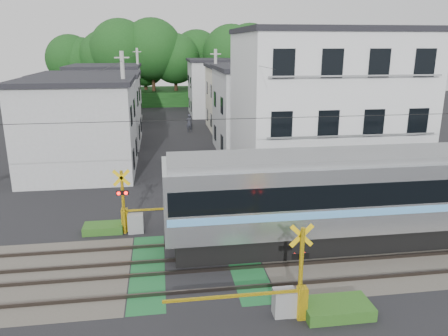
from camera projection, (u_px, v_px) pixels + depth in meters
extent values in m
plane|color=black|center=(197.00, 266.00, 17.14)|extent=(120.00, 120.00, 0.00)
cube|color=#47423A|center=(197.00, 266.00, 17.14)|extent=(120.00, 6.00, 0.00)
cube|color=black|center=(197.00, 266.00, 17.14)|extent=(5.20, 120.00, 0.00)
cube|color=#145126|center=(148.00, 269.00, 16.87)|extent=(1.30, 6.00, 0.00)
cube|color=#145126|center=(244.00, 263.00, 17.40)|extent=(1.30, 6.00, 0.00)
cube|color=#3F3833|center=(201.00, 291.00, 15.31)|extent=(120.00, 0.08, 0.14)
cube|color=#3F3833|center=(198.00, 271.00, 16.64)|extent=(120.00, 0.08, 0.14)
cube|color=#3F3833|center=(196.00, 259.00, 17.59)|extent=(120.00, 0.08, 0.14)
cube|color=#3F3833|center=(193.00, 243.00, 18.93)|extent=(120.00, 0.08, 0.14)
cube|color=black|center=(387.00, 229.00, 19.35)|extent=(18.80, 2.59, 0.98)
cube|color=black|center=(235.00, 243.00, 18.43)|extent=(2.61, 2.39, 0.65)
cube|color=silver|center=(392.00, 189.00, 18.83)|extent=(19.58, 3.05, 2.83)
cube|color=black|center=(393.00, 181.00, 18.73)|extent=(19.27, 3.09, 0.96)
cube|color=#5CA7E9|center=(391.00, 197.00, 18.93)|extent=(19.39, 3.08, 0.30)
cube|color=slate|center=(396.00, 154.00, 18.40)|extent=(19.19, 2.50, 0.26)
cube|color=black|center=(164.00, 190.00, 17.35)|extent=(0.10, 2.62, 1.70)
cylinder|color=yellow|center=(301.00, 272.00, 13.72)|extent=(0.14, 0.14, 3.00)
cube|color=yellow|center=(302.00, 236.00, 13.49)|extent=(0.77, 0.05, 0.77)
cube|color=yellow|center=(302.00, 236.00, 13.49)|extent=(0.77, 0.05, 0.77)
cube|color=black|center=(301.00, 256.00, 13.68)|extent=(0.55, 0.05, 0.20)
sphere|color=#FF0C07|center=(295.00, 256.00, 13.71)|extent=(0.16, 0.16, 0.16)
sphere|color=#FF0C07|center=(305.00, 255.00, 13.76)|extent=(0.16, 0.16, 0.16)
cube|color=gray|center=(284.00, 303.00, 13.94)|extent=(0.70, 0.50, 0.90)
cube|color=yellow|center=(302.00, 303.00, 13.74)|extent=(0.30, 0.30, 1.10)
cube|color=yellow|center=(231.00, 296.00, 13.31)|extent=(4.20, 0.08, 0.08)
cylinder|color=yellow|center=(123.00, 203.00, 19.73)|extent=(0.14, 0.14, 3.00)
cube|color=yellow|center=(121.00, 178.00, 19.31)|extent=(0.77, 0.05, 0.77)
cube|color=yellow|center=(121.00, 178.00, 19.31)|extent=(0.77, 0.05, 0.77)
cube|color=black|center=(122.00, 193.00, 19.50)|extent=(0.55, 0.05, 0.20)
sphere|color=#FF0C07|center=(119.00, 193.00, 19.42)|extent=(0.16, 0.16, 0.16)
sphere|color=#FF0C07|center=(126.00, 193.00, 19.47)|extent=(0.16, 0.16, 0.16)
cube|color=gray|center=(136.00, 223.00, 20.09)|extent=(0.70, 0.50, 0.90)
cube|color=yellow|center=(125.00, 220.00, 20.23)|extent=(0.30, 0.30, 1.10)
cube|color=yellow|center=(173.00, 208.00, 20.42)|extent=(4.20, 0.08, 0.08)
cube|color=silver|center=(323.00, 112.00, 26.13)|extent=(10.00, 8.00, 9.00)
cube|color=black|center=(328.00, 30.00, 24.86)|extent=(10.20, 8.16, 0.30)
cube|color=black|center=(280.00, 182.00, 22.60)|extent=(1.10, 0.06, 1.40)
cube|color=black|center=(325.00, 180.00, 22.95)|extent=(1.10, 0.06, 1.40)
cube|color=black|center=(369.00, 178.00, 23.29)|extent=(1.10, 0.06, 1.40)
cube|color=black|center=(411.00, 176.00, 23.63)|extent=(1.10, 0.06, 1.40)
cube|color=gray|center=(348.00, 191.00, 23.08)|extent=(9.00, 0.06, 0.08)
cube|color=black|center=(282.00, 125.00, 21.78)|extent=(1.10, 0.06, 1.40)
cube|color=black|center=(328.00, 124.00, 22.12)|extent=(1.10, 0.06, 1.40)
cube|color=black|center=(374.00, 123.00, 22.47)|extent=(1.10, 0.06, 1.40)
cube|color=black|center=(418.00, 122.00, 22.81)|extent=(1.10, 0.06, 1.40)
cube|color=gray|center=(353.00, 136.00, 22.25)|extent=(9.00, 0.06, 0.08)
cube|color=black|center=(284.00, 64.00, 20.96)|extent=(1.10, 0.06, 1.40)
cube|color=black|center=(332.00, 63.00, 21.30)|extent=(1.10, 0.06, 1.40)
cube|color=black|center=(380.00, 63.00, 21.64)|extent=(1.10, 0.06, 1.40)
cube|color=black|center=(425.00, 63.00, 21.99)|extent=(1.10, 0.06, 1.40)
cube|color=gray|center=(358.00, 76.00, 21.43)|extent=(9.00, 0.06, 0.08)
cube|color=#B1B3B6|center=(79.00, 129.00, 28.73)|extent=(7.00, 7.00, 6.00)
cube|color=black|center=(75.00, 81.00, 27.87)|extent=(7.35, 7.35, 0.30)
cube|color=black|center=(134.00, 159.00, 28.02)|extent=(0.06, 1.00, 1.20)
cube|color=black|center=(136.00, 147.00, 31.35)|extent=(0.06, 1.00, 1.20)
cube|color=black|center=(131.00, 116.00, 27.26)|extent=(0.06, 1.00, 1.20)
cube|color=black|center=(134.00, 108.00, 30.59)|extent=(0.06, 1.00, 1.20)
cube|color=#B1B3B6|center=(263.00, 112.00, 34.33)|extent=(7.00, 8.00, 6.50)
cube|color=black|center=(264.00, 68.00, 33.39)|extent=(7.35, 8.40, 0.30)
cube|color=black|center=(222.00, 143.00, 32.46)|extent=(0.06, 1.00, 1.20)
cube|color=black|center=(215.00, 133.00, 36.27)|extent=(0.06, 1.00, 1.20)
cube|color=black|center=(222.00, 105.00, 31.70)|extent=(0.06, 1.00, 1.20)
cube|color=black|center=(215.00, 99.00, 35.50)|extent=(0.06, 1.00, 1.20)
cube|color=#B1B3B6|center=(91.00, 111.00, 37.25)|extent=(8.00, 7.00, 5.80)
cube|color=black|center=(88.00, 75.00, 36.41)|extent=(8.40, 7.35, 0.30)
cube|color=black|center=(139.00, 132.00, 36.59)|extent=(0.06, 1.00, 1.20)
cube|color=black|center=(141.00, 125.00, 39.92)|extent=(0.06, 1.00, 1.20)
cube|color=black|center=(138.00, 98.00, 35.82)|extent=(0.06, 1.00, 1.20)
cube|color=black|center=(139.00, 94.00, 39.15)|extent=(0.06, 1.00, 1.20)
cube|color=silver|center=(244.00, 99.00, 43.94)|extent=(7.00, 7.00, 6.20)
cube|color=black|center=(244.00, 66.00, 43.05)|extent=(7.35, 7.35, 0.30)
cube|color=black|center=(211.00, 120.00, 42.27)|extent=(0.06, 1.00, 1.20)
cube|color=black|center=(207.00, 115.00, 45.60)|extent=(0.06, 1.00, 1.20)
cube|color=black|center=(211.00, 91.00, 41.51)|extent=(0.06, 1.00, 1.20)
cube|color=black|center=(207.00, 87.00, 44.84)|extent=(0.06, 1.00, 1.20)
cube|color=#B1B3B6|center=(107.00, 96.00, 46.77)|extent=(7.00, 8.00, 6.00)
cube|color=black|center=(104.00, 66.00, 45.90)|extent=(7.35, 8.40, 0.30)
cube|color=black|center=(140.00, 114.00, 45.82)|extent=(0.06, 1.00, 1.20)
cube|color=black|center=(142.00, 109.00, 49.63)|extent=(0.06, 1.00, 1.20)
cube|color=black|center=(139.00, 87.00, 45.05)|extent=(0.06, 1.00, 1.20)
cube|color=black|center=(140.00, 84.00, 48.86)|extent=(0.06, 1.00, 1.20)
cube|color=#B1B3B6|center=(223.00, 88.00, 53.33)|extent=(8.00, 7.00, 6.40)
cube|color=black|center=(223.00, 60.00, 52.41)|extent=(8.40, 7.35, 0.30)
cube|color=black|center=(191.00, 106.00, 51.62)|extent=(0.06, 1.00, 1.20)
cube|color=black|center=(189.00, 103.00, 54.95)|extent=(0.06, 1.00, 1.20)
cube|color=black|center=(191.00, 82.00, 50.85)|extent=(0.06, 1.00, 1.20)
cube|color=black|center=(189.00, 80.00, 54.18)|extent=(0.06, 1.00, 1.20)
cube|color=#174316|center=(168.00, 96.00, 64.44)|extent=(40.00, 10.00, 2.00)
cylinder|color=#332114|center=(73.00, 87.00, 63.00)|extent=(0.50, 0.50, 4.89)
sphere|color=#174316|center=(71.00, 59.00, 61.93)|extent=(6.84, 6.84, 6.84)
cylinder|color=#332114|center=(83.00, 88.00, 63.02)|extent=(0.50, 0.50, 4.69)
sphere|color=#174316|center=(81.00, 61.00, 62.00)|extent=(6.56, 6.56, 6.56)
cylinder|color=#332114|center=(108.00, 87.00, 61.85)|extent=(0.50, 0.50, 5.18)
sphere|color=#174316|center=(106.00, 56.00, 60.72)|extent=(7.25, 7.25, 7.25)
cylinder|color=#332114|center=(123.00, 85.00, 60.59)|extent=(0.50, 0.50, 5.89)
sphere|color=#174316|center=(120.00, 50.00, 59.30)|extent=(8.25, 8.25, 8.25)
cylinder|color=#332114|center=(146.00, 89.00, 63.31)|extent=(0.50, 0.50, 4.19)
sphere|color=#174316|center=(145.00, 65.00, 62.39)|extent=(5.87, 5.87, 5.87)
cylinder|color=#332114|center=(154.00, 84.00, 61.20)|extent=(0.50, 0.50, 5.95)
sphere|color=#174316|center=(152.00, 49.00, 59.90)|extent=(8.33, 8.33, 8.33)
cylinder|color=#332114|center=(176.00, 87.00, 61.93)|extent=(0.50, 0.50, 4.95)
sphere|color=#174316|center=(175.00, 59.00, 60.84)|extent=(6.93, 6.93, 6.93)
cylinder|color=#332114|center=(197.00, 84.00, 65.36)|extent=(0.50, 0.50, 5.24)
sphere|color=#174316|center=(197.00, 55.00, 64.21)|extent=(7.34, 7.34, 7.34)
cylinder|color=#332114|center=(214.00, 88.00, 65.24)|extent=(0.50, 0.50, 4.16)
sphere|color=#174316|center=(214.00, 65.00, 64.33)|extent=(5.82, 5.82, 5.82)
cylinder|color=#332114|center=(231.00, 86.00, 60.55)|extent=(0.50, 0.50, 5.52)
sphere|color=#174316|center=(231.00, 53.00, 59.34)|extent=(7.73, 7.73, 7.73)
cylinder|color=#332114|center=(249.00, 83.00, 64.27)|extent=(0.50, 0.50, 5.67)
sphere|color=#174316|center=(249.00, 51.00, 63.02)|extent=(7.94, 7.94, 7.94)
cylinder|color=#332114|center=(269.00, 87.00, 63.30)|extent=(0.50, 0.50, 4.86)
sphere|color=#174316|center=(270.00, 59.00, 62.23)|extent=(6.81, 6.81, 6.81)
cube|color=black|center=(340.00, 116.00, 17.58)|extent=(60.00, 0.02, 0.02)
cylinder|color=#A5A5A0|center=(125.00, 115.00, 27.94)|extent=(0.26, 0.26, 8.00)
cube|color=#A5A5A0|center=(122.00, 58.00, 26.95)|extent=(0.90, 0.08, 0.08)
cylinder|color=#A5A5A0|center=(216.00, 97.00, 37.48)|extent=(0.26, 0.26, 8.00)
cube|color=#A5A5A0|center=(216.00, 54.00, 36.49)|extent=(0.90, 0.08, 0.08)
cylinder|color=#A5A5A0|center=(139.00, 86.00, 47.92)|extent=(0.26, 0.26, 8.00)
cube|color=#A5A5A0|center=(137.00, 52.00, 46.93)|extent=(0.90, 0.08, 0.08)
cube|color=black|center=(132.00, 56.00, 37.00)|extent=(0.02, 42.00, 0.02)
cube|color=black|center=(213.00, 56.00, 37.97)|extent=(0.02, 42.00, 0.02)
imported|color=#2D2F38|center=(189.00, 123.00, 43.07)|extent=(0.74, 0.60, 1.77)
cube|color=#2D5E1E|center=(337.00, 308.00, 14.05)|extent=(2.20, 1.20, 0.40)
cube|color=#2D5E1E|center=(104.00, 228.00, 20.24)|extent=(1.80, 1.00, 0.36)
cube|color=#2D5E1E|center=(287.00, 224.00, 20.79)|extent=(1.50, 0.90, 0.30)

